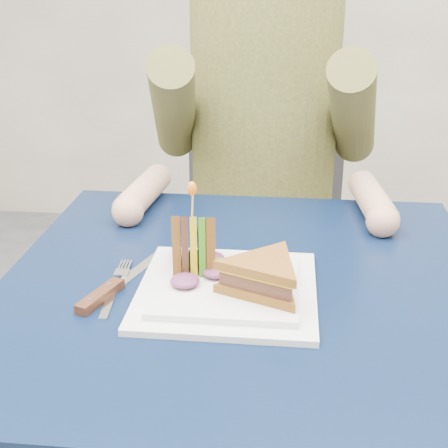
# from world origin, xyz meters

# --- Properties ---
(table) EXTENTS (0.75, 0.75, 0.73)m
(table) POSITION_xyz_m (0.00, 0.00, 0.65)
(table) COLOR black
(table) RESTS_ON ground
(chair) EXTENTS (0.42, 0.40, 0.93)m
(chair) POSITION_xyz_m (0.00, 0.69, 0.54)
(chair) COLOR #47474C
(chair) RESTS_ON ground
(diner) EXTENTS (0.54, 0.59, 0.74)m
(diner) POSITION_xyz_m (-0.00, 0.58, 0.91)
(diner) COLOR brown
(diner) RESTS_ON chair
(plate) EXTENTS (0.26, 0.26, 0.02)m
(plate) POSITION_xyz_m (-0.02, -0.04, 0.74)
(plate) COLOR white
(plate) RESTS_ON table
(sandwich_flat) EXTENTS (0.19, 0.19, 0.05)m
(sandwich_flat) POSITION_xyz_m (0.03, -0.07, 0.78)
(sandwich_flat) COLOR brown
(sandwich_flat) RESTS_ON plate
(sandwich_upright) EXTENTS (0.09, 0.14, 0.14)m
(sandwich_upright) POSITION_xyz_m (-0.08, 0.00, 0.78)
(sandwich_upright) COLOR brown
(sandwich_upright) RESTS_ON plate
(fork) EXTENTS (0.03, 0.18, 0.01)m
(fork) POSITION_xyz_m (-0.19, -0.05, 0.73)
(fork) COLOR silver
(fork) RESTS_ON table
(knife) EXTENTS (0.09, 0.22, 0.02)m
(knife) POSITION_xyz_m (-0.20, -0.06, 0.74)
(knife) COLOR silver
(knife) RESTS_ON table
(toothpick) EXTENTS (0.01, 0.01, 0.06)m
(toothpick) POSITION_xyz_m (-0.08, 0.00, 0.85)
(toothpick) COLOR tan
(toothpick) RESTS_ON sandwich_upright
(toothpick_frill) EXTENTS (0.01, 0.01, 0.02)m
(toothpick_frill) POSITION_xyz_m (-0.08, 0.00, 0.88)
(toothpick_frill) COLOR orange
(toothpick_frill) RESTS_ON sandwich_upright
(lettuce_spill) EXTENTS (0.15, 0.13, 0.02)m
(lettuce_spill) POSITION_xyz_m (-0.02, -0.03, 0.76)
(lettuce_spill) COLOR #337A14
(lettuce_spill) RESTS_ON plate
(onion_ring) EXTENTS (0.04, 0.04, 0.02)m
(onion_ring) POSITION_xyz_m (-0.01, -0.04, 0.77)
(onion_ring) COLOR #9E4C7A
(onion_ring) RESTS_ON plate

